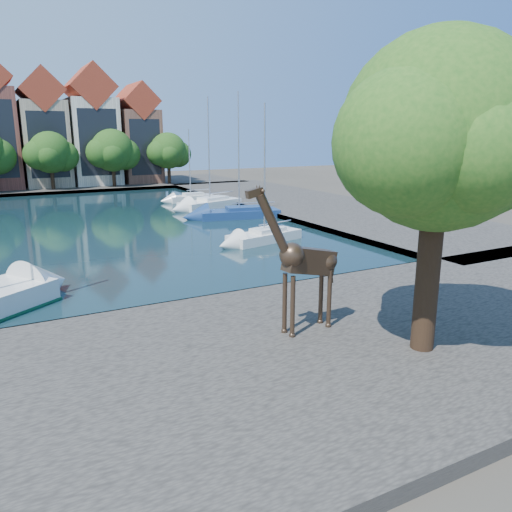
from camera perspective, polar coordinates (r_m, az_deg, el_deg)
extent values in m
plane|color=#38332B|center=(22.77, -12.73, -6.69)|extent=(160.00, 160.00, 0.00)
cube|color=black|center=(45.67, -20.85, 3.16)|extent=(38.00, 50.00, 0.08)
cube|color=#45413B|center=(16.56, -6.07, -13.65)|extent=(50.00, 14.00, 0.50)
cube|color=#45413B|center=(77.24, -24.04, 7.11)|extent=(60.00, 16.00, 0.50)
cube|color=#45413B|center=(54.54, 6.19, 5.85)|extent=(14.00, 52.00, 0.50)
cylinder|color=#332114|center=(17.96, 19.05, -1.83)|extent=(0.80, 0.80, 5.50)
sphere|color=#204F16|center=(17.34, 20.31, 13.19)|extent=(6.40, 6.40, 6.40)
sphere|color=#204F16|center=(19.01, 23.42, 10.98)|extent=(4.80, 4.80, 4.80)
sphere|color=#204F16|center=(15.80, 16.92, 12.29)|extent=(4.48, 4.48, 4.48)
cube|color=tan|center=(77.04, -22.99, 11.69)|extent=(5.88, 9.00, 11.50)
cube|color=#9D3C1F|center=(77.21, -23.50, 16.92)|extent=(5.94, 9.18, 5.94)
cube|color=black|center=(72.58, -22.64, 11.65)|extent=(4.80, 0.05, 8.62)
cube|color=beige|center=(77.92, -18.15, 12.30)|extent=(6.37, 9.00, 12.00)
cube|color=#9D3C1F|center=(78.14, -18.58, 17.73)|extent=(6.43, 9.18, 6.43)
cube|color=black|center=(73.52, -17.51, 12.28)|extent=(5.20, 0.05, 9.00)
cube|color=brown|center=(79.35, -13.40, 12.08)|extent=(5.39, 9.00, 10.50)
cube|color=#9D3C1F|center=(79.44, -13.67, 16.73)|extent=(5.44, 9.18, 5.44)
cube|color=black|center=(75.03, -12.50, 12.04)|extent=(4.40, 0.05, 7.88)
cylinder|color=#332114|center=(71.79, -22.24, 8.34)|extent=(0.50, 0.50, 3.20)
sphere|color=#234313|center=(71.60, -22.48, 10.90)|extent=(5.40, 5.40, 5.40)
sphere|color=#234313|center=(72.10, -21.17, 10.60)|extent=(4.05, 4.05, 4.05)
sphere|color=#234313|center=(71.07, -23.63, 10.56)|extent=(3.78, 3.78, 3.78)
cylinder|color=#332114|center=(73.04, -15.94, 8.92)|extent=(0.50, 0.50, 3.20)
sphere|color=#234313|center=(72.85, -16.12, 11.53)|extent=(5.80, 5.80, 5.80)
sphere|color=#234313|center=(73.55, -14.79, 11.18)|extent=(4.35, 4.35, 4.35)
sphere|color=#234313|center=(72.15, -17.29, 11.20)|extent=(4.06, 4.06, 4.06)
cylinder|color=#332114|center=(75.12, -9.90, 9.37)|extent=(0.50, 0.50, 3.20)
sphere|color=#234313|center=(74.95, -10.01, 11.77)|extent=(5.20, 5.20, 5.20)
sphere|color=#234313|center=(75.75, -8.92, 11.44)|extent=(3.90, 3.90, 3.90)
sphere|color=#234313|center=(74.14, -10.97, 11.51)|extent=(3.64, 3.64, 3.64)
cylinder|color=#3C2B1E|center=(18.46, 4.21, -5.81)|extent=(0.18, 0.18, 2.34)
cylinder|color=#3C2B1E|center=(18.82, 3.30, -5.39)|extent=(0.18, 0.18, 2.34)
cylinder|color=#3C2B1E|center=(19.54, 8.37, -4.79)|extent=(0.18, 0.18, 2.34)
cylinder|color=#3C2B1E|center=(19.88, 7.43, -4.42)|extent=(0.18, 0.18, 2.34)
cube|color=#3C2B1E|center=(18.75, 6.13, -0.56)|extent=(2.31, 0.82, 1.36)
cylinder|color=#3C2B1E|center=(17.43, 2.04, 3.52)|extent=(1.52, 0.47, 2.42)
cube|color=#3C2B1E|center=(16.81, -0.17, 7.23)|extent=(0.66, 0.26, 0.37)
cube|color=silver|center=(36.58, 0.96, 2.35)|extent=(6.09, 3.30, 0.89)
cube|color=silver|center=(36.52, 0.96, 2.81)|extent=(2.79, 1.96, 0.49)
cylinder|color=#B2B2B7|center=(35.92, 0.99, 9.86)|extent=(0.12, 0.12, 9.09)
cube|color=navy|center=(46.95, -1.93, 4.98)|extent=(7.79, 4.02, 0.94)
cube|color=navy|center=(46.90, -1.93, 5.35)|extent=(3.54, 2.43, 0.52)
cylinder|color=#B2B2B7|center=(46.40, -1.99, 11.78)|extent=(0.13, 0.13, 10.61)
cube|color=silver|center=(53.28, -5.27, 6.06)|extent=(7.38, 4.51, 1.03)
cube|color=silver|center=(53.23, -5.28, 6.42)|extent=(3.43, 2.58, 0.57)
cylinder|color=#B2B2B7|center=(52.80, -5.41, 12.02)|extent=(0.14, 0.14, 10.51)
cube|color=silver|center=(58.61, -7.48, 6.65)|extent=(5.20, 1.99, 0.89)
cube|color=silver|center=(58.58, -7.48, 6.94)|extent=(2.29, 1.34, 0.49)
cylinder|color=#B2B2B7|center=(58.24, -7.60, 10.53)|extent=(0.12, 0.12, 7.45)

